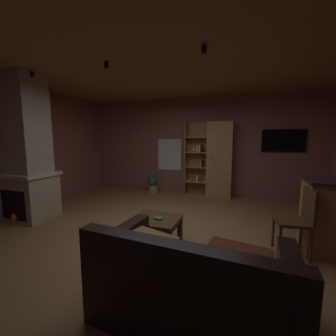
{
  "coord_description": "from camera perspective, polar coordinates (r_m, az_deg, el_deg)",
  "views": [
    {
      "loc": [
        1.22,
        -3.13,
        1.55
      ],
      "look_at": [
        0.0,
        0.4,
        1.05
      ],
      "focal_mm": 23.02,
      "sensor_mm": 36.0,
      "label": 1
    }
  ],
  "objects": [
    {
      "name": "ceiling",
      "position": [
        3.56,
        -2.35,
        26.91
      ],
      "size": [
        6.46,
        5.81,
        0.02
      ],
      "primitive_type": "cube",
      "color": "#8E6B47"
    },
    {
      "name": "wall_left",
      "position": [
        5.47,
        -36.1,
        4.15
      ],
      "size": [
        0.06,
        5.81,
        2.72
      ],
      "primitive_type": "cube",
      "color": "#8E544C",
      "rests_on": "ground"
    },
    {
      "name": "floor",
      "position": [
        3.7,
        -2.11,
        -17.29
      ],
      "size": [
        6.46,
        5.81,
        0.02
      ],
      "primitive_type": "cube",
      "color": "olive",
      "rests_on": "ground"
    },
    {
      "name": "coffee_table",
      "position": [
        3.26,
        -3.29,
        -14.47
      ],
      "size": [
        0.68,
        0.59,
        0.41
      ],
      "color": "#4C331E",
      "rests_on": "ground"
    },
    {
      "name": "bookshelf_cabinet",
      "position": [
        5.86,
        12.64,
        1.97
      ],
      "size": [
        1.24,
        0.41,
        2.0
      ],
      "color": "#A87F51",
      "rests_on": "ground"
    },
    {
      "name": "track_light_spot_0",
      "position": [
        4.61,
        -32.3,
        20.24
      ],
      "size": [
        0.07,
        0.07,
        0.09
      ],
      "primitive_type": "cylinder",
      "color": "black"
    },
    {
      "name": "dining_chair",
      "position": [
        3.4,
        31.43,
        -10.99
      ],
      "size": [
        0.46,
        0.46,
        0.92
      ],
      "color": "#4C331E",
      "rests_on": "ground"
    },
    {
      "name": "leather_couch",
      "position": [
        2.11,
        6.02,
        -28.75
      ],
      "size": [
        1.7,
        1.02,
        0.84
      ],
      "color": "black",
      "rests_on": "ground"
    },
    {
      "name": "track_light_spot_1",
      "position": [
        3.66,
        -16.01,
        24.79
      ],
      "size": [
        0.07,
        0.07,
        0.09
      ],
      "primitive_type": "cylinder",
      "color": "black"
    },
    {
      "name": "stone_fireplace",
      "position": [
        4.93,
        -33.34,
        2.6
      ],
      "size": [
        0.92,
        0.77,
        2.72
      ],
      "color": "tan",
      "rests_on": "ground"
    },
    {
      "name": "table_book_0",
      "position": [
        3.18,
        -2.53,
        -13.15
      ],
      "size": [
        0.14,
        0.1,
        0.03
      ],
      "primitive_type": "cube",
      "rotation": [
        0.0,
        0.0,
        -0.09
      ],
      "color": "#387247",
      "rests_on": "coffee_table"
    },
    {
      "name": "potted_floor_plant",
      "position": [
        6.27,
        -4.13,
        -3.97
      ],
      "size": [
        0.29,
        0.31,
        0.59
      ],
      "color": "#9E896B",
      "rests_on": "ground"
    },
    {
      "name": "window_pane_back",
      "position": [
        6.38,
        0.41,
        3.6
      ],
      "size": [
        0.71,
        0.01,
        0.91
      ],
      "primitive_type": "cube",
      "color": "white"
    },
    {
      "name": "track_light_spot_2",
      "position": [
        3.06,
        9.49,
        28.56
      ],
      "size": [
        0.07,
        0.07,
        0.09
      ],
      "primitive_type": "cylinder",
      "color": "black"
    },
    {
      "name": "wall_mounted_tv",
      "position": [
        6.08,
        28.21,
        6.41
      ],
      "size": [
        0.99,
        0.06,
        0.56
      ],
      "color": "black"
    },
    {
      "name": "wall_back",
      "position": [
        6.19,
        7.7,
        5.76
      ],
      "size": [
        6.58,
        0.06,
        2.72
      ],
      "primitive_type": "cube",
      "color": "#8E544C",
      "rests_on": "ground"
    }
  ]
}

